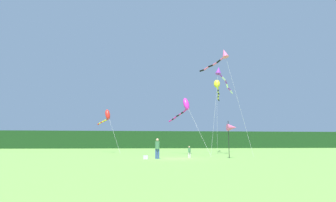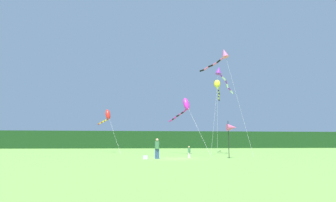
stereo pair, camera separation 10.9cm
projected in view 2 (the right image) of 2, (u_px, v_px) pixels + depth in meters
ground_plane at (175, 159)px, 25.28m from camera, size 120.00×120.00×0.00m
distant_treeline at (152, 140)px, 69.84m from camera, size 108.00×3.32×4.28m
person_adult at (157, 147)px, 25.02m from camera, size 0.40×0.40×1.83m
person_child at (189, 151)px, 26.15m from camera, size 0.24×0.24×1.11m
cooler_box at (145, 157)px, 24.41m from camera, size 0.40×0.32×0.32m
banner_flag_pole at (232, 128)px, 26.13m from camera, size 0.90×0.70×3.52m
kite_yellow at (217, 87)px, 42.30m from camera, size 3.09×8.38×10.95m
kite_red at (107, 116)px, 40.06m from camera, size 4.03×6.66×6.37m
kite_purple at (221, 75)px, 37.04m from camera, size 5.81×8.06×11.49m
kite_magenta at (184, 107)px, 34.72m from camera, size 3.38×10.04×7.14m
kite_rainbow at (222, 56)px, 32.93m from camera, size 4.18×6.24×12.61m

